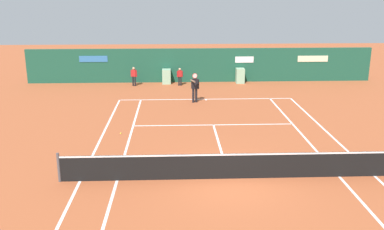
% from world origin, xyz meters
% --- Properties ---
extents(ground_plane, '(80.00, 80.00, 0.01)m').
position_xyz_m(ground_plane, '(-0.00, 0.58, 0.00)').
color(ground_plane, '#A8512D').
extents(tennis_net, '(12.10, 0.10, 1.07)m').
position_xyz_m(tennis_net, '(0.00, 0.00, 0.51)').
color(tennis_net, '#4C4C51').
rests_on(tennis_net, ground_plane).
extents(sponsor_back_wall, '(25.00, 1.02, 2.44)m').
position_xyz_m(sponsor_back_wall, '(0.01, 16.97, 1.18)').
color(sponsor_back_wall, '#194C38').
rests_on(sponsor_back_wall, ground_plane).
extents(player_on_baseline, '(0.52, 0.84, 1.89)m').
position_xyz_m(player_on_baseline, '(-0.71, 10.93, 0.99)').
color(player_on_baseline, black).
rests_on(player_on_baseline, ground_plane).
extents(ball_kid_centre_post, '(0.44, 0.22, 1.33)m').
position_xyz_m(ball_kid_centre_post, '(-4.75, 15.75, 0.77)').
color(ball_kid_centre_post, black).
rests_on(ball_kid_centre_post, ground_plane).
extents(ball_kid_left_post, '(0.41, 0.19, 1.25)m').
position_xyz_m(ball_kid_left_post, '(-1.54, 15.75, 0.72)').
color(ball_kid_left_post, black).
rests_on(ball_kid_left_post, ground_plane).
extents(tennis_ball_near_service_line, '(0.07, 0.07, 0.07)m').
position_xyz_m(tennis_ball_near_service_line, '(-4.47, 5.17, 0.03)').
color(tennis_ball_near_service_line, '#CCE033').
rests_on(tennis_ball_near_service_line, ground_plane).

